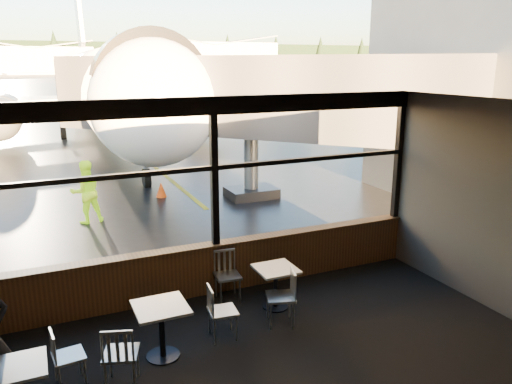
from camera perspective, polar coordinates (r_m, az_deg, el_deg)
ground_plane at (r=128.00m, az=-23.38°, el=11.67°), size 520.00×520.00×0.00m
ceiling at (r=5.65m, az=5.24°, el=9.00°), size 8.00×6.00×0.04m
window_sill at (r=9.11m, az=-4.56°, el=-8.67°), size 8.00×0.28×0.90m
window_header at (r=8.40m, az=-4.96°, el=9.81°), size 8.00×0.18×0.30m
mullion_centre at (r=8.57m, az=-4.80°, el=2.13°), size 0.12×0.12×2.60m
mullion_right at (r=10.53m, az=15.96°, el=3.96°), size 0.12×0.12×2.60m
window_transom at (r=8.55m, az=-4.81°, el=2.79°), size 8.00×0.10×0.08m
airliner at (r=28.19m, az=-17.37°, el=16.58°), size 30.07×35.67×10.62m
jet_bridge at (r=14.93m, az=1.25°, el=8.18°), size 8.88×10.85×4.74m
cafe_table_near at (r=8.56m, az=2.26°, el=-10.88°), size 0.66×0.66×0.72m
cafe_table_mid at (r=7.36m, az=-10.71°, el=-15.42°), size 0.72×0.72×0.79m
chair_near_e at (r=8.03m, az=2.82°, el=-11.94°), size 0.63×0.63×0.92m
chair_near_w at (r=7.69m, az=-3.82°, el=-13.50°), size 0.51×0.51×0.85m
chair_near_n at (r=8.79m, az=-3.26°, el=-9.61°), size 0.52×0.52×0.88m
chair_mid_s at (r=6.89m, az=-15.16°, el=-17.44°), size 0.62×0.62×0.90m
chair_mid_w at (r=7.13m, az=-20.61°, el=-17.20°), size 0.48×0.48×0.80m
ground_crew at (r=13.53m, az=-18.87°, el=0.02°), size 0.89×0.75×1.63m
cone_nose at (r=15.66m, az=-10.79°, el=0.27°), size 0.33×0.33×0.46m
terminal_annex at (r=16.49m, az=27.01°, el=9.44°), size 5.00×7.00×6.00m
hangar_mid at (r=192.93m, az=-24.03°, el=13.72°), size 38.00×15.00×10.00m
hangar_right at (r=196.22m, az=-5.66°, el=15.15°), size 50.00×20.00×12.00m
fuel_tank_c at (r=190.05m, az=-27.03°, el=12.79°), size 8.00×8.00×6.00m
treeline at (r=217.93m, az=-24.15°, el=13.94°), size 360.00×3.00×12.00m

